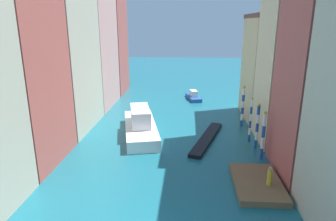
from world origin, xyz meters
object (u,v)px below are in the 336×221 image
object	(u,v)px
vaporetto_white	(140,125)
motorboat_0	(194,96)
person_on_dock	(270,176)
gondola_black	(207,138)
mooring_pole_3	(243,106)
mooring_pole_2	(251,119)
mooring_pole_1	(257,126)
waterfront_dock	(257,183)
mooring_pole_0	(263,135)

from	to	relation	value
vaporetto_white	motorboat_0	world-z (taller)	vaporetto_white
vaporetto_white	motorboat_0	distance (m)	18.52
person_on_dock	gondola_black	distance (m)	11.01
mooring_pole_3	motorboat_0	size ratio (longest dim) A/B	0.97
person_on_dock	gondola_black	xyz separation A→B (m)	(-4.21, 10.12, -1.01)
mooring_pole_2	mooring_pole_1	bearing A→B (deg)	-78.88
mooring_pole_3	motorboat_0	xyz separation A→B (m)	(-5.90, 13.56, -2.18)
waterfront_dock	motorboat_0	bearing A→B (deg)	99.50
mooring_pole_1	mooring_pole_3	world-z (taller)	mooring_pole_3
motorboat_0	mooring_pole_1	bearing A→B (deg)	-73.08
mooring_pole_2	motorboat_0	world-z (taller)	mooring_pole_2
person_on_dock	waterfront_dock	bearing A→B (deg)	141.83
waterfront_dock	person_on_dock	world-z (taller)	person_on_dock
waterfront_dock	mooring_pole_2	world-z (taller)	mooring_pole_2
mooring_pole_1	gondola_black	distance (m)	5.75
waterfront_dock	gondola_black	bearing A→B (deg)	109.99
waterfront_dock	mooring_pole_1	size ratio (longest dim) A/B	1.25
mooring_pole_2	mooring_pole_3	size ratio (longest dim) A/B	0.95
motorboat_0	waterfront_dock	bearing A→B (deg)	-80.50
mooring_pole_0	motorboat_0	size ratio (longest dim) A/B	0.89
mooring_pole_0	mooring_pole_2	bearing A→B (deg)	93.96
person_on_dock	mooring_pole_0	distance (m)	5.79
gondola_black	person_on_dock	bearing A→B (deg)	-67.42
motorboat_0	gondola_black	bearing A→B (deg)	-86.17
person_on_dock	mooring_pole_2	distance (m)	10.19
mooring_pole_1	person_on_dock	bearing A→B (deg)	-95.19
vaporetto_white	waterfront_dock	bearing A→B (deg)	-44.15
vaporetto_white	gondola_black	world-z (taller)	vaporetto_white
mooring_pole_2	gondola_black	world-z (taller)	mooring_pole_2
person_on_dock	gondola_black	bearing A→B (deg)	112.58
gondola_black	motorboat_0	distance (m)	18.68
mooring_pole_1	mooring_pole_3	size ratio (longest dim) A/B	0.92
gondola_black	motorboat_0	size ratio (longest dim) A/B	1.88
motorboat_0	person_on_dock	bearing A→B (deg)	-79.26
vaporetto_white	mooring_pole_3	bearing A→B (deg)	17.15
mooring_pole_0	mooring_pole_3	bearing A→B (deg)	91.67
gondola_black	mooring_pole_2	bearing A→B (deg)	-0.38
waterfront_dock	mooring_pole_2	distance (m)	9.85
mooring_pole_1	motorboat_0	bearing A→B (deg)	106.92
motorboat_0	mooring_pole_0	bearing A→B (deg)	-75.06
mooring_pole_0	mooring_pole_1	world-z (taller)	mooring_pole_1
waterfront_dock	mooring_pole_3	bearing A→B (deg)	85.38
mooring_pole_2	gondola_black	size ratio (longest dim) A/B	0.49
mooring_pole_2	motorboat_0	bearing A→B (deg)	107.45
person_on_dock	gondola_black	world-z (taller)	person_on_dock
person_on_dock	mooring_pole_3	bearing A→B (deg)	88.34
waterfront_dock	person_on_dock	bearing A→B (deg)	-38.17
waterfront_dock	vaporetto_white	distance (m)	15.55
waterfront_dock	person_on_dock	size ratio (longest dim) A/B	3.98
person_on_dock	vaporetto_white	world-z (taller)	vaporetto_white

